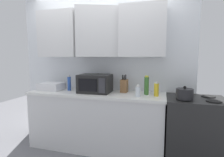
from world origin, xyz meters
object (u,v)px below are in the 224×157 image
bottle_blue_cleaner (69,83)px  bottle_green_oil (146,85)px  kettle (185,94)px  dish_rack (51,86)px  knife_block (124,86)px  bottle_clear_tall (138,91)px  microwave (95,83)px  bottle_yellow_mustard (156,89)px  stove_range (195,131)px

bottle_blue_cleaner → bottle_green_oil: bottle_green_oil is taller
kettle → dish_rack: (-2.07, 0.16, -0.02)m
dish_rack → bottle_blue_cleaner: bottle_blue_cleaner is taller
knife_block → bottle_clear_tall: 0.36m
microwave → bottle_blue_cleaner: (-0.47, 0.04, -0.02)m
bottle_yellow_mustard → kettle: bearing=-20.7°
microwave → dish_rack: 0.79m
stove_range → bottle_blue_cleaner: bottle_blue_cleaner is taller
stove_range → kettle: (-0.17, -0.14, 0.53)m
dish_rack → microwave: bearing=-0.2°
bottle_clear_tall → bottle_green_oil: bearing=58.8°
kettle → knife_block: knife_block is taller
stove_range → kettle: kettle is taller
dish_rack → bottle_green_oil: (1.57, 0.04, 0.08)m
bottle_yellow_mustard → bottle_blue_cleaner: size_ratio=0.79×
bottle_clear_tall → kettle: bearing=-3.4°
bottle_yellow_mustard → bottle_green_oil: bottle_green_oil is taller
bottle_blue_cleaner → bottle_clear_tall: size_ratio=1.56×
microwave → dish_rack: bearing=179.8°
stove_range → dish_rack: 2.30m
bottle_green_oil → microwave: bearing=-176.5°
bottle_green_oil → dish_rack: bearing=-178.4°
knife_block → microwave: bearing=-163.1°
knife_block → bottle_yellow_mustard: 0.52m
stove_range → microwave: microwave is taller
bottle_clear_tall → bottle_yellow_mustard: bearing=21.6°
microwave → kettle: bearing=-7.0°
knife_block → dish_rack: bearing=-174.0°
dish_rack → knife_block: size_ratio=1.37×
dish_rack → bottle_yellow_mustard: (1.72, -0.03, 0.04)m
knife_block → bottle_blue_cleaner: knife_block is taller
kettle → bottle_yellow_mustard: (-0.35, 0.13, 0.02)m
bottle_yellow_mustard → bottle_green_oil: size_ratio=0.71×
microwave → bottle_blue_cleaner: size_ratio=1.90×
stove_range → bottle_clear_tall: bottle_clear_tall is taller
stove_range → knife_block: size_ratio=3.29×
microwave → bottle_green_oil: 0.78m
stove_range → bottle_blue_cleaner: 2.01m
bottle_blue_cleaner → bottle_green_oil: bearing=0.3°
bottle_yellow_mustard → bottle_blue_cleaner: bottle_blue_cleaner is taller
microwave → dish_rack: (-0.79, 0.00, -0.08)m
bottle_blue_cleaner → bottle_green_oil: size_ratio=0.90×
knife_block → bottle_yellow_mustard: knife_block is taller
microwave → bottle_green_oil: (0.78, 0.05, -0.00)m
bottle_blue_cleaner → bottle_clear_tall: 1.17m
bottle_green_oil → kettle: bearing=-22.3°
knife_block → bottle_yellow_mustard: size_ratio=1.39×
dish_rack → bottle_green_oil: bearing=1.6°
microwave → bottle_clear_tall: size_ratio=2.96×
stove_range → microwave: bearing=179.3°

